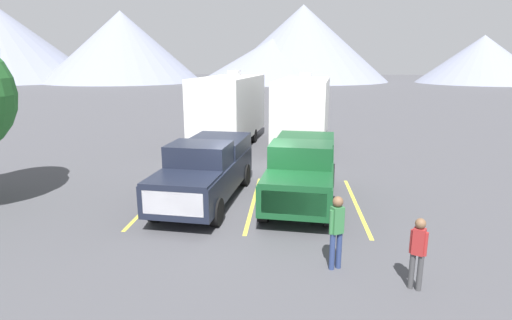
# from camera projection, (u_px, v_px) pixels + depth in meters

# --- Properties ---
(ground_plane) EXTENTS (240.00, 240.00, 0.00)m
(ground_plane) POSITION_uv_depth(u_px,v_px,m) (251.00, 211.00, 12.92)
(ground_plane) COLOR #47474C
(pickup_truck_a) EXTENTS (2.59, 5.99, 2.08)m
(pickup_truck_a) POSITION_uv_depth(u_px,v_px,m) (206.00, 168.00, 13.77)
(pickup_truck_a) COLOR black
(pickup_truck_a) RESTS_ON ground
(pickup_truck_b) EXTENTS (2.61, 5.73, 2.11)m
(pickup_truck_b) POSITION_uv_depth(u_px,v_px,m) (302.00, 169.00, 13.63)
(pickup_truck_b) COLOR #144723
(pickup_truck_b) RESTS_ON ground
(lot_stripe_a) EXTENTS (0.12, 5.50, 0.01)m
(lot_stripe_a) POSITION_uv_depth(u_px,v_px,m) (155.00, 199.00, 14.05)
(lot_stripe_a) COLOR gold
(lot_stripe_a) RESTS_ON ground
(lot_stripe_b) EXTENTS (0.12, 5.50, 0.01)m
(lot_stripe_b) POSITION_uv_depth(u_px,v_px,m) (254.00, 202.00, 13.77)
(lot_stripe_b) COLOR gold
(lot_stripe_b) RESTS_ON ground
(lot_stripe_c) EXTENTS (0.12, 5.50, 0.01)m
(lot_stripe_c) POSITION_uv_depth(u_px,v_px,m) (356.00, 205.00, 13.50)
(lot_stripe_c) COLOR gold
(lot_stripe_c) RESTS_ON ground
(camper_trailer_a) EXTENTS (3.36, 8.59, 4.03)m
(camper_trailer_a) POSITION_uv_depth(u_px,v_px,m) (230.00, 107.00, 22.55)
(camper_trailer_a) COLOR white
(camper_trailer_a) RESTS_ON ground
(camper_trailer_b) EXTENTS (3.37, 8.50, 3.92)m
(camper_trailer_b) POSITION_uv_depth(u_px,v_px,m) (303.00, 108.00, 22.31)
(camper_trailer_b) COLOR silver
(camper_trailer_b) RESTS_ON ground
(person_a) EXTENTS (0.32, 0.27, 1.56)m
(person_a) POSITION_uv_depth(u_px,v_px,m) (418.00, 249.00, 8.34)
(person_a) COLOR #3F3F42
(person_a) RESTS_ON ground
(person_b) EXTENTS (0.35, 0.29, 1.73)m
(person_b) POSITION_uv_depth(u_px,v_px,m) (337.00, 228.00, 9.16)
(person_b) COLOR navy
(person_b) RESTS_ON ground
(mountain_ridge) EXTENTS (159.66, 46.33, 16.92)m
(mountain_ridge) POSITION_uv_depth(u_px,v_px,m) (193.00, 47.00, 86.97)
(mountain_ridge) COLOR gray
(mountain_ridge) RESTS_ON ground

